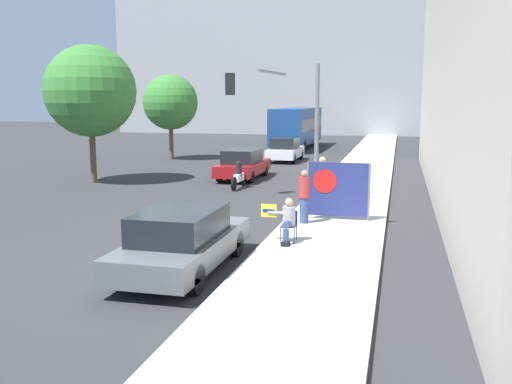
# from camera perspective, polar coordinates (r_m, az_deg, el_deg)

# --- Properties ---
(ground_plane) EXTENTS (160.00, 160.00, 0.00)m
(ground_plane) POSITION_cam_1_polar(r_m,az_deg,el_deg) (13.35, -10.13, -7.85)
(ground_plane) COLOR #303033
(sidewalk_curb) EXTENTS (3.11, 90.00, 0.16)m
(sidewalk_curb) POSITION_cam_1_polar(r_m,az_deg,el_deg) (26.95, 10.02, 0.92)
(sidewalk_curb) COLOR beige
(sidewalk_curb) RESTS_ON ground_plane
(seated_protester) EXTENTS (0.94, 0.77, 1.17)m
(seated_protester) POSITION_cam_1_polar(r_m,az_deg,el_deg) (15.05, 3.17, -2.73)
(seated_protester) COLOR #474C56
(seated_protester) RESTS_ON sidewalk_curb
(jogger_on_sidewalk) EXTENTS (0.34, 0.34, 1.63)m
(jogger_on_sidewalk) POSITION_cam_1_polar(r_m,az_deg,el_deg) (17.39, 4.85, -0.44)
(jogger_on_sidewalk) COLOR #334775
(jogger_on_sidewalk) RESTS_ON sidewalk_curb
(pedestrian_behind) EXTENTS (0.34, 0.34, 1.83)m
(pedestrian_behind) POSITION_cam_1_polar(r_m,az_deg,el_deg) (19.60, 6.64, 0.94)
(pedestrian_behind) COLOR #334775
(pedestrian_behind) RESTS_ON sidewalk_curb
(protest_banner) EXTENTS (1.98, 0.06, 1.80)m
(protest_banner) POSITION_cam_1_polar(r_m,az_deg,el_deg) (18.03, 8.15, 0.25)
(protest_banner) COLOR slate
(protest_banner) RESTS_ON sidewalk_curb
(traffic_light_pole) EXTENTS (3.66, 3.43, 5.06)m
(traffic_light_pole) POSITION_cam_1_polar(r_m,az_deg,el_deg) (21.73, 2.50, 8.52)
(traffic_light_pole) COLOR slate
(traffic_light_pole) RESTS_ON sidewalk_curb
(parked_car_curbside) EXTENTS (1.86, 4.79, 1.45)m
(parked_car_curbside) POSITION_cam_1_polar(r_m,az_deg,el_deg) (13.11, -7.37, -4.81)
(parked_car_curbside) COLOR #565B60
(parked_car_curbside) RESTS_ON ground_plane
(car_on_road_nearest) EXTENTS (1.78, 4.60, 1.48)m
(car_on_road_nearest) POSITION_cam_1_polar(r_m,az_deg,el_deg) (28.39, -1.33, 2.81)
(car_on_road_nearest) COLOR maroon
(car_on_road_nearest) RESTS_ON ground_plane
(car_on_road_midblock) EXTENTS (1.76, 4.35, 1.52)m
(car_on_road_midblock) POSITION_cam_1_polar(r_m,az_deg,el_deg) (36.67, 2.96, 4.26)
(car_on_road_midblock) COLOR silver
(car_on_road_midblock) RESTS_ON ground_plane
(city_bus_on_road) EXTENTS (2.47, 10.97, 3.25)m
(city_bus_on_road) POSITION_cam_1_polar(r_m,az_deg,el_deg) (46.55, 4.13, 6.66)
(city_bus_on_road) COLOR navy
(city_bus_on_road) RESTS_ON ground_plane
(motorcycle_on_road) EXTENTS (0.28, 2.20, 1.22)m
(motorcycle_on_road) POSITION_cam_1_polar(r_m,az_deg,el_deg) (25.37, -1.73, 1.57)
(motorcycle_on_road) COLOR silver
(motorcycle_on_road) RESTS_ON ground_plane
(street_tree_near_curb) EXTENTS (4.25, 4.25, 6.43)m
(street_tree_near_curb) POSITION_cam_1_polar(r_m,az_deg,el_deg) (27.92, -16.25, 9.66)
(street_tree_near_curb) COLOR brown
(street_tree_near_curb) RESTS_ON ground_plane
(street_tree_midblock) EXTENTS (3.60, 3.60, 5.55)m
(street_tree_midblock) POSITION_cam_1_polar(r_m,az_deg,el_deg) (38.12, -8.56, 8.85)
(street_tree_midblock) COLOR brown
(street_tree_midblock) RESTS_ON ground_plane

